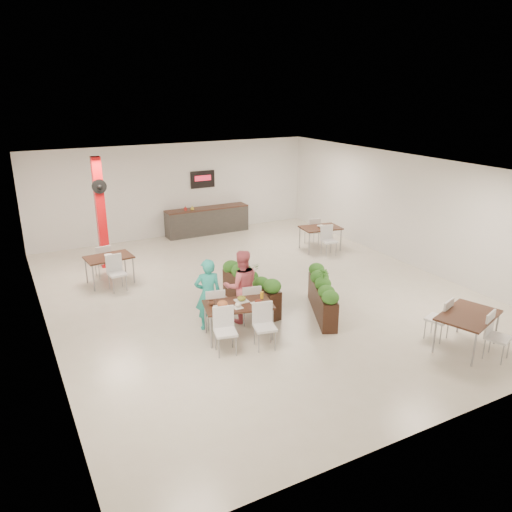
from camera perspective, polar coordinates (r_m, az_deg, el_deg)
The scene contains 12 objects.
ground at distance 12.85m, azimuth 0.11°, elevation -4.16°, with size 12.00×12.00×0.00m, color beige.
room_shell at distance 12.20m, azimuth 0.11°, elevation 4.55°, with size 10.10×12.10×3.22m.
red_column at distance 14.84m, azimuth -17.32°, elevation 4.82°, with size 0.40×0.41×3.20m.
service_counter at distance 17.96m, azimuth -5.60°, elevation 4.13°, with size 3.00×0.64×2.20m.
main_table at distance 10.40m, azimuth -2.08°, elevation -6.09°, with size 1.55×1.85×0.92m.
diner_man at distance 10.74m, azimuth -5.50°, elevation -4.39°, with size 0.58×0.38×1.60m, color teal.
diner_woman at distance 11.02m, azimuth -1.67°, elevation -3.48°, with size 0.81×0.63×1.67m, color #EC6977.
planter_left at distance 11.85m, azimuth -0.63°, elevation -3.42°, with size 0.59×2.11×1.11m.
planter_right at distance 11.56m, azimuth 7.61°, elevation -4.27°, with size 1.15×1.97×1.11m.
side_table_a at distance 13.78m, azimuth -16.46°, elevation -0.54°, with size 1.26×1.65×0.92m.
side_table_b at distance 16.13m, azimuth 7.37°, elevation 2.90°, with size 1.34×1.66×0.92m.
side_table_c at distance 10.80m, azimuth 23.06°, elevation -6.70°, with size 1.55×1.67×0.92m.
Camera 1 is at (-5.57, -10.43, 5.01)m, focal length 35.00 mm.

